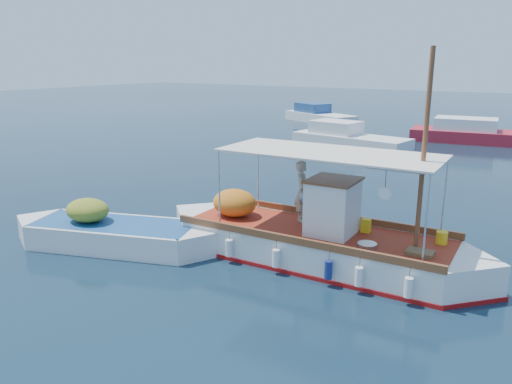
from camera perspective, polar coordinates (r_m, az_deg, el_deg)
The scene contains 6 objects.
ground at distance 14.59m, azimuth 4.77°, elevation -6.73°, with size 160.00×160.00×0.00m, color black.
fishing_caique at distance 13.85m, azimuth 6.50°, elevation -5.69°, with size 9.60×2.91×5.86m.
dinghy at distance 15.37m, azimuth -16.06°, elevation -4.80°, with size 6.27×3.29×1.62m.
bg_boat_nw at distance 31.97m, azimuth 10.40°, elevation 5.90°, with size 7.62×3.50×1.80m.
bg_boat_n at distance 36.45m, azimuth 24.52°, elevation 5.90°, with size 9.93×3.96×1.80m.
bg_boat_far_w at distance 44.87m, azimuth 7.14°, elevation 8.57°, with size 7.58×5.21×1.80m.
Camera 1 is at (6.23, -12.05, 5.37)m, focal length 35.00 mm.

